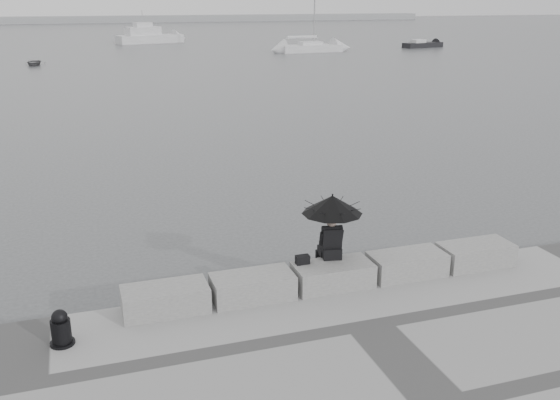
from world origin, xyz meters
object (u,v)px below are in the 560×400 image
object	(u,v)px
mooring_bollard	(61,330)
small_motorboat	(423,45)
motor_cruiser	(150,36)
sailboat_right	(310,47)
seated_person	(332,211)
dinghy	(34,63)

from	to	relation	value
mooring_bollard	small_motorboat	xyz separation A→B (m)	(43.49, 61.65, -0.46)
motor_cruiser	small_motorboat	size ratio (longest dim) A/B	1.64
sailboat_right	motor_cruiser	size ratio (longest dim) A/B	1.36
mooring_bollard	sailboat_right	xyz separation A→B (m)	(27.42, 59.68, -0.25)
sailboat_right	seated_person	bearing A→B (deg)	-113.84
mooring_bollard	motor_cruiser	size ratio (longest dim) A/B	0.07
seated_person	small_motorboat	xyz separation A→B (m)	(38.16, 60.71, -1.70)
mooring_bollard	dinghy	xyz separation A→B (m)	(-2.64, 53.96, -0.54)
seated_person	small_motorboat	bearing A→B (deg)	68.47
motor_cruiser	small_motorboat	world-z (taller)	motor_cruiser
sailboat_right	dinghy	distance (m)	30.61
seated_person	small_motorboat	world-z (taller)	seated_person
sailboat_right	motor_cruiser	xyz separation A→B (m)	(-15.96, 20.69, 0.36)
seated_person	mooring_bollard	xyz separation A→B (m)	(-5.34, -0.94, -1.24)
sailboat_right	small_motorboat	distance (m)	16.19
mooring_bollard	sailboat_right	bearing A→B (deg)	65.32
small_motorboat	sailboat_right	bearing A→B (deg)	174.30
seated_person	sailboat_right	xyz separation A→B (m)	(22.09, 58.74, -1.49)
mooring_bollard	motor_cruiser	distance (m)	81.19
mooring_bollard	small_motorboat	distance (m)	75.45
seated_person	mooring_bollard	bearing A→B (deg)	-159.38
seated_person	sailboat_right	size ratio (longest dim) A/B	0.11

